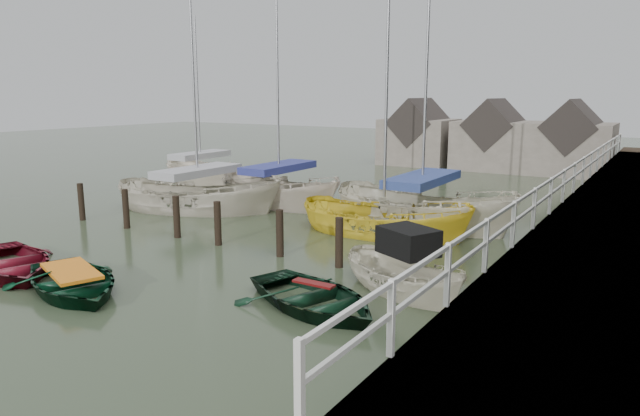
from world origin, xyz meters
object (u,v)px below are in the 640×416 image
Objects in this scene: motorboat at (404,288)px; sailboat_c at (383,234)px; rowboat_green at (73,292)px; sailboat_a at (199,209)px; sailboat_d at (421,223)px; rowboat_dkgreen at (314,308)px; sailboat_e at (201,181)px; sailboat_b at (279,203)px; rowboat_red at (10,273)px.

motorboat is 0.39× the size of sailboat_c.
rowboat_green is 0.31× the size of sailboat_a.
sailboat_d is (0.52, 2.06, 0.05)m from sailboat_c.
sailboat_a is 1.16× the size of sailboat_c.
motorboat is 0.34× the size of sailboat_d.
sailboat_d is (8.66, 2.42, -0.00)m from sailboat_a.
sailboat_a is (-4.33, 8.79, 0.06)m from rowboat_green.
rowboat_green is at bearing 155.20° from sailboat_c.
sailboat_a is at bearing 76.15° from rowboat_dkgreen.
sailboat_a reaches higher than sailboat_e.
sailboat_d is at bearing 27.19° from rowboat_dkgreen.
rowboat_green is at bearing -155.65° from sailboat_b.
sailboat_a reaches higher than rowboat_red.
motorboat is 0.38× the size of sailboat_b.
sailboat_b reaches higher than rowboat_green.
sailboat_e reaches higher than rowboat_green.
motorboat is (9.51, 4.20, 0.12)m from rowboat_red.
sailboat_e reaches higher than motorboat.
rowboat_dkgreen is 0.31× the size of sailboat_a.
sailboat_a is 1.14× the size of sailboat_b.
rowboat_green is at bearing -124.80° from sailboat_e.
motorboat is (6.73, 4.23, 0.12)m from rowboat_green.
rowboat_red reaches higher than rowboat_green.
sailboat_e is (-15.01, 12.19, 0.06)m from rowboat_dkgreen.
rowboat_red is 15.88m from sailboat_e.
sailboat_b is at bearing 16.75° from rowboat_red.
rowboat_dkgreen is 0.39× the size of sailboat_e.
sailboat_b is 0.91× the size of sailboat_d.
sailboat_d reaches higher than sailboat_b.
rowboat_dkgreen is at bearing -143.22° from sailboat_a.
sailboat_e is at bearing 81.89° from sailboat_b.
rowboat_green is 9.91m from sailboat_c.
sailboat_e is at bearing 66.37° from sailboat_c.
rowboat_red is 0.33× the size of sailboat_a.
rowboat_green is (2.78, -0.03, 0.00)m from rowboat_red.
sailboat_d is at bearing -13.67° from rowboat_red.
rowboat_red is at bearing 139.51° from motorboat.
sailboat_c is at bearing 56.41° from motorboat.
sailboat_c reaches higher than sailboat_e.
motorboat is at bearing -12.25° from rowboat_dkgreen.
motorboat is 11.97m from sailboat_a.
rowboat_dkgreen is at bearing -47.84° from rowboat_green.
rowboat_red is at bearing 109.44° from rowboat_green.
rowboat_green is 17.28m from sailboat_e.
sailboat_a reaches higher than rowboat_green.
sailboat_b is at bearing 76.52° from motorboat.
motorboat is at bearing -47.40° from rowboat_red.
sailboat_a is at bearing 158.30° from sailboat_b.
sailboat_e is (-13.36, 5.25, 0.05)m from sailboat_c.
sailboat_e reaches higher than rowboat_dkgreen.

